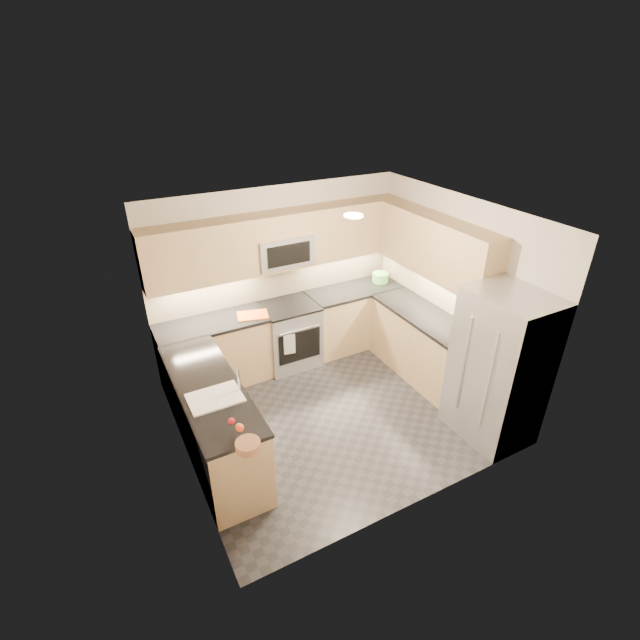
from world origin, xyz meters
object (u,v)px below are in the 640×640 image
Objects in this scene: microwave at (283,250)px; utensil_bowl at (380,277)px; refrigerator at (499,368)px; gas_range at (290,335)px; cutting_board at (253,315)px; fruit_basket at (248,446)px.

utensil_bowl is (1.57, -0.07, -0.69)m from microwave.
utensil_bowl is at bearing 87.34° from refrigerator.
cutting_board is at bearing -173.50° from gas_range.
microwave is (0.00, 0.12, 1.24)m from gas_range.
utensil_bowl is at bearing 2.10° from gas_range.
fruit_basket is (-3.02, -2.39, -0.03)m from utensil_bowl.
cutting_board is 1.83× the size of fruit_basket.
refrigerator is 4.50× the size of cutting_board.
utensil_bowl is 0.61× the size of cutting_board.
refrigerator is (1.45, -2.55, -0.80)m from microwave.
utensil_bowl is (1.57, 0.06, 0.55)m from gas_range.
gas_range is at bearing 6.50° from cutting_board.
microwave is at bearing 59.41° from fruit_basket.
utensil_bowl reaches higher than fruit_basket.
cutting_board is 2.44m from fruit_basket.
microwave reaches higher than cutting_board.
microwave is 3.48× the size of fruit_basket.
refrigerator reaches higher than fruit_basket.
refrigerator is at bearing -49.81° from cutting_board.
gas_range is 3.75× the size of utensil_bowl.
fruit_basket reaches higher than cutting_board.
refrigerator reaches higher than cutting_board.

